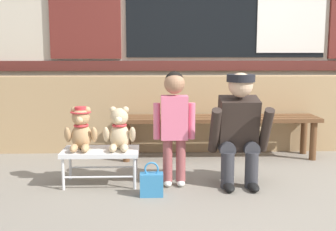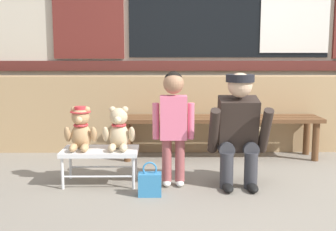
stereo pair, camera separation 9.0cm
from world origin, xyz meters
name	(u,v)px [view 2 (the right image)]	position (x,y,z in m)	size (l,w,h in m)	color
ground_plane	(260,189)	(0.00, 0.00, 0.00)	(60.00, 60.00, 0.00)	gray
brick_low_wall	(233,113)	(0.00, 1.43, 0.42)	(7.45, 0.25, 0.85)	tan
shop_facade	(228,6)	(0.00, 1.94, 1.67)	(7.60, 0.26, 3.31)	beige
wooden_bench_long	(220,123)	(-0.19, 1.06, 0.37)	(2.10, 0.40, 0.44)	brown
small_display_bench	(100,153)	(-1.33, 0.18, 0.27)	(0.64, 0.36, 0.30)	silver
teddy_bear_with_hat	(81,129)	(-1.49, 0.18, 0.47)	(0.28, 0.27, 0.36)	tan
teddy_bear_plain	(119,130)	(-1.17, 0.18, 0.46)	(0.28, 0.26, 0.36)	#CCB289
child_standing	(173,116)	(-0.71, 0.11, 0.59)	(0.35, 0.18, 0.96)	#994C4C
adult_crouching	(239,129)	(-0.16, 0.12, 0.48)	(0.50, 0.49, 0.95)	#333338
handbag_on_ground	(150,184)	(-0.90, -0.14, 0.10)	(0.18, 0.11, 0.27)	teal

